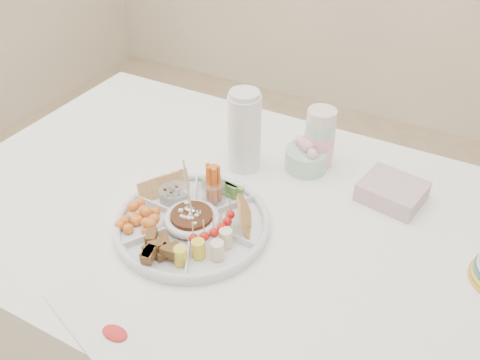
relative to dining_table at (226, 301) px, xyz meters
The scene contains 14 objects.
dining_table is the anchor object (origin of this frame).
party_tray 0.42m from the dining_table, 103.83° to the right, with size 0.38×0.38×0.04m, color white.
bean_dip 0.42m from the dining_table, 103.83° to the right, with size 0.10×0.10×0.04m, color brown.
tortillas 0.43m from the dining_table, 28.47° to the right, with size 0.10×0.10×0.06m, color #AE732E, non-canonical shape.
carrot_cucumber 0.44m from the dining_table, 138.44° to the left, with size 0.12×0.12×0.11m, color orange, non-canonical shape.
pita_raisins 0.45m from the dining_table, 163.34° to the right, with size 0.11×0.11×0.06m, color tan, non-canonical shape.
cherries 0.47m from the dining_table, 129.53° to the right, with size 0.12×0.12×0.05m, color orange, non-canonical shape.
granola_chunks 0.48m from the dining_table, 97.26° to the right, with size 0.10×0.10×0.05m, color #472E18, non-canonical shape.
banana_tomato 0.48m from the dining_table, 64.70° to the right, with size 0.10×0.10×0.08m, color #E0C689, non-canonical shape.
cup_stack 0.60m from the dining_table, 65.07° to the left, with size 0.09×0.09×0.24m, color white.
thermos 0.54m from the dining_table, 102.00° to the left, with size 0.09×0.09×0.24m, color white.
flower_bowl 0.51m from the dining_table, 65.27° to the left, with size 0.12×0.12×0.09m, color #A5BFAF.
napkin_stack 0.60m from the dining_table, 32.39° to the left, with size 0.16×0.14×0.05m, color #C0A0A7.
placemat 0.59m from the dining_table, 92.47° to the right, with size 0.32×0.11×0.01m, color white.
Camera 1 is at (0.52, -0.87, 1.62)m, focal length 38.00 mm.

